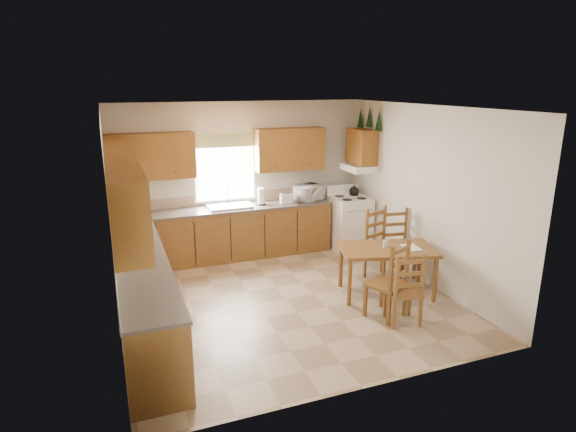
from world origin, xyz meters
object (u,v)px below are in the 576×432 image
object	(u,v)px
stove	(350,224)
chair_near_left	(386,279)
chair_near_right	(404,287)
chair_far_right	(399,244)
chair_far_left	(384,245)
microwave	(309,193)
dining_table	(386,271)

from	to	relation	value
stove	chair_near_left	size ratio (longest dim) A/B	0.91
chair_near_right	chair_far_right	size ratio (longest dim) A/B	0.91
stove	chair_far_left	world-z (taller)	chair_far_left
chair_far_left	microwave	bearing A→B (deg)	89.85
dining_table	chair_near_right	bearing A→B (deg)	-91.65
stove	chair_near_left	distance (m)	2.71
chair_near_left	chair_near_right	size ratio (longest dim) A/B	1.10
stove	dining_table	size ratio (longest dim) A/B	0.72
microwave	chair_near_left	bearing A→B (deg)	-117.37
stove	chair_far_right	xyz separation A→B (m)	(0.11, -1.45, 0.05)
dining_table	chair_near_left	distance (m)	0.73
stove	chair_far_left	distance (m)	1.46
chair_far_right	chair_far_left	bearing A→B (deg)	-171.38
chair_near_right	chair_far_right	world-z (taller)	chair_far_right
microwave	chair_near_left	world-z (taller)	microwave
stove	dining_table	xyz separation A→B (m)	(-0.44, -1.98, -0.12)
microwave	dining_table	size ratio (longest dim) A/B	0.35
microwave	dining_table	bearing A→B (deg)	-108.50
dining_table	chair_far_left	bearing A→B (deg)	78.67
stove	chair_far_right	world-z (taller)	chair_far_right
chair_far_left	chair_near_right	bearing A→B (deg)	-128.62
stove	microwave	distance (m)	0.95
dining_table	chair_far_left	xyz separation A→B (m)	(0.28, 0.53, 0.20)
dining_table	chair_near_left	bearing A→B (deg)	-106.47
chair_far_left	chair_near_left	bearing A→B (deg)	-137.10
stove	microwave	size ratio (longest dim) A/B	2.06
stove	chair_near_left	world-z (taller)	chair_near_left
chair_near_left	chair_far_right	bearing A→B (deg)	-154.36
chair_far_left	chair_far_right	xyz separation A→B (m)	(0.28, 0.01, -0.03)
microwave	chair_far_right	distance (m)	2.00
dining_table	chair_near_left	xyz separation A→B (m)	(-0.38, -0.60, 0.17)
microwave	chair_near_left	size ratio (longest dim) A/B	0.44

